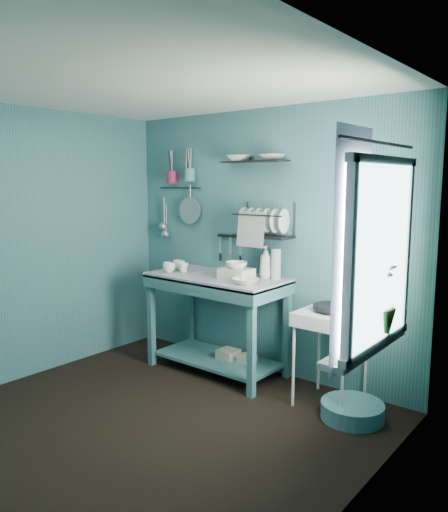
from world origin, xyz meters
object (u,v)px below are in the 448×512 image
Objects in this scene: mug_mid at (183,267)px; storage_tin_small at (247,365)px; water_bottle at (276,264)px; work_counter at (217,324)px; mug_right at (179,265)px; utensil_cup_magenta at (172,177)px; colander at (190,210)px; mug_left at (169,267)px; potted_plant at (372,299)px; utensil_cup_teal at (190,175)px; dish_rack at (264,220)px; hotplate_stand at (330,358)px; floor_basin at (352,411)px; soap_bottle at (266,262)px; frying_pan at (332,307)px; storage_tin_large at (228,361)px; wash_tub at (236,274)px.

storage_tin_small is at bearing 11.63° from mug_mid.
work_counter is at bearing -157.07° from water_bottle.
utensil_cup_magenta is at bearing 142.54° from mug_right.
colander reaches higher than work_counter.
potted_plant reaches higher than mug_left.
work_counter is 0.65m from mug_mid.
storage_tin_small is (0.88, -0.18, -1.80)m from utensil_cup_teal.
water_bottle is 1.48m from potted_plant.
water_bottle reaches higher than storage_tin_small.
mug_mid is 1.05m from utensil_cup_magenta.
potted_plant is 2.60× the size of storage_tin_small.
dish_rack is 1.64m from potted_plant.
utensil_cup_teal is at bearing 176.08° from hotplate_stand.
colander is at bearing 169.16° from floor_basin.
potted_plant is at bearing -42.01° from hotplate_stand.
mug_right is 0.95× the size of utensil_cup_magenta.
mug_right is at bearing -167.74° from soap_bottle.
potted_plant is (2.38, -0.87, -0.44)m from colander.
dish_rack reaches higher than hotplate_stand.
work_counter is at bearing -179.21° from frying_pan.
mug_left is 0.25× the size of floor_basin.
colander is (-0.61, 0.29, 1.05)m from work_counter.
potted_plant reaches higher than soap_bottle.
floor_basin is at bearing -9.05° from utensil_cup_magenta.
dish_rack is at bearing 164.39° from soap_bottle.
floor_basin is at bearing -6.55° from storage_tin_large.
colander reaches higher than potted_plant.
wash_tub reaches higher than work_counter.
storage_tin_large is at bearing -154.89° from soap_bottle.
hotplate_stand is (1.19, 0.02, -0.08)m from work_counter.
storage_tin_large is (-1.09, 0.03, -0.72)m from frying_pan.
mug_right is 2.34m from potted_plant.
potted_plant is at bearing -29.98° from soap_bottle.
wash_tub is 0.94× the size of soap_bottle.
colander is at bearing 175.01° from soap_bottle.
mug_mid reaches higher than hotplate_stand.
mug_mid is 2.21m from potted_plant.
colander is (-1.80, 0.27, 1.13)m from hotplate_stand.
dish_rack is at bearing 150.35° from potted_plant.
hotplate_stand is at bearing -13.37° from soap_bottle.
wash_tub is 0.93× the size of frying_pan.
work_counter is 0.48m from storage_tin_small.
frying_pan is 2.31× the size of utensil_cup_teal.
work_counter is 1.20m from hotplate_stand.
utensil_cup_teal is (-0.20, 0.32, 0.91)m from mug_mid.
mug_mid is 0.85m from soap_bottle.
wash_tub is at bearing -177.79° from frying_pan.
floor_basin is (2.04, -0.37, -1.83)m from utensil_cup_teal.
dish_rack reaches higher than storage_tin_large.
colander is 0.58× the size of floor_basin.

